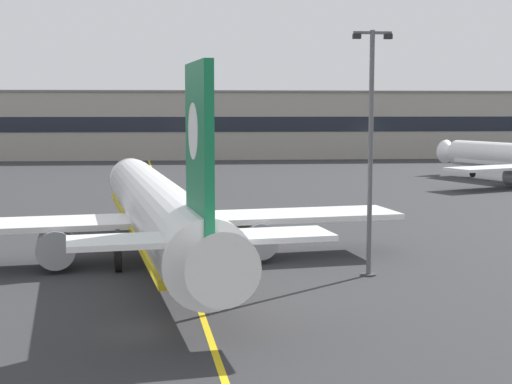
% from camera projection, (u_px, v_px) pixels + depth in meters
% --- Properties ---
extents(ground_plane, '(400.00, 400.00, 0.00)m').
position_uv_depth(ground_plane, '(154.00, 332.00, 32.92)').
color(ground_plane, '#2D2D30').
extents(taxiway_centreline, '(14.16, 179.49, 0.01)m').
position_uv_depth(taxiway_centreline, '(171.00, 226.00, 62.62)').
color(taxiway_centreline, yellow).
rests_on(taxiway_centreline, ground).
extents(airliner_foreground, '(32.36, 41.39, 11.65)m').
position_uv_depth(airliner_foreground, '(157.00, 210.00, 47.12)').
color(airliner_foreground, white).
rests_on(airliner_foreground, ground).
extents(apron_lamp_post, '(2.24, 0.90, 14.12)m').
position_uv_depth(apron_lamp_post, '(371.00, 149.00, 43.30)').
color(apron_lamp_post, '#515156').
rests_on(apron_lamp_post, ground).
extents(terminal_building, '(159.55, 12.40, 13.02)m').
position_uv_depth(terminal_building, '(206.00, 125.00, 146.47)').
color(terminal_building, '#9E998E').
rests_on(terminal_building, ground).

